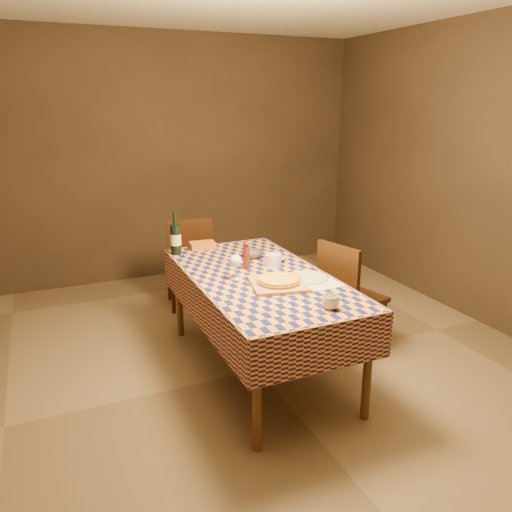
% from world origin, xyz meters
% --- Properties ---
extents(room, '(5.00, 5.10, 2.70)m').
position_xyz_m(room, '(0.00, 0.00, 1.35)').
color(room, brown).
rests_on(room, ground).
extents(dining_table, '(0.94, 1.84, 0.77)m').
position_xyz_m(dining_table, '(0.00, 0.00, 0.69)').
color(dining_table, brown).
rests_on(dining_table, ground).
extents(cutting_board, '(0.43, 0.43, 0.02)m').
position_xyz_m(cutting_board, '(0.04, -0.25, 0.78)').
color(cutting_board, tan).
rests_on(cutting_board, dining_table).
extents(pizza, '(0.36, 0.36, 0.03)m').
position_xyz_m(pizza, '(0.04, -0.25, 0.81)').
color(pizza, '#8F5817').
rests_on(pizza, cutting_board).
extents(pepper_mill, '(0.06, 0.06, 0.21)m').
position_xyz_m(pepper_mill, '(-0.02, 0.17, 0.87)').
color(pepper_mill, '#511912').
rests_on(pepper_mill, dining_table).
extents(bowl, '(0.19, 0.19, 0.05)m').
position_xyz_m(bowl, '(0.13, 0.41, 0.80)').
color(bowl, '#563E48').
rests_on(bowl, dining_table).
extents(wine_glass, '(0.09, 0.09, 0.18)m').
position_xyz_m(wine_glass, '(-0.18, -0.01, 0.90)').
color(wine_glass, white).
rests_on(wine_glass, dining_table).
extents(wine_bottle, '(0.10, 0.10, 0.35)m').
position_xyz_m(wine_bottle, '(-0.41, 0.75, 0.90)').
color(wine_bottle, black).
rests_on(wine_bottle, dining_table).
extents(deli_tub, '(0.14, 0.14, 0.10)m').
position_xyz_m(deli_tub, '(0.18, 0.13, 0.82)').
color(deli_tub, silver).
rests_on(deli_tub, dining_table).
extents(takeout_container, '(0.22, 0.16, 0.05)m').
position_xyz_m(takeout_container, '(-0.16, 0.83, 0.80)').
color(takeout_container, '#BA6018').
rests_on(takeout_container, dining_table).
extents(white_plate, '(0.31, 0.31, 0.02)m').
position_xyz_m(white_plate, '(0.29, -0.21, 0.78)').
color(white_plate, silver).
rests_on(white_plate, dining_table).
extents(tumbler, '(0.11, 0.11, 0.08)m').
position_xyz_m(tumbler, '(0.15, -0.73, 0.81)').
color(tumbler, silver).
rests_on(tumbler, dining_table).
extents(flour_patch, '(0.25, 0.20, 0.00)m').
position_xyz_m(flour_patch, '(0.33, -0.35, 0.77)').
color(flour_patch, silver).
rests_on(flour_patch, dining_table).
extents(flour_bag, '(0.17, 0.13, 0.05)m').
position_xyz_m(flour_bag, '(0.26, 0.25, 0.79)').
color(flour_bag, '#9DA8C9').
rests_on(flour_bag, dining_table).
extents(chair_far, '(0.48, 0.48, 0.93)m').
position_xyz_m(chair_far, '(-0.12, 1.38, 0.52)').
color(chair_far, black).
rests_on(chair_far, ground).
extents(chair_right, '(0.52, 0.51, 0.93)m').
position_xyz_m(chair_right, '(0.76, -0.01, 0.52)').
color(chair_right, black).
rests_on(chair_right, ground).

